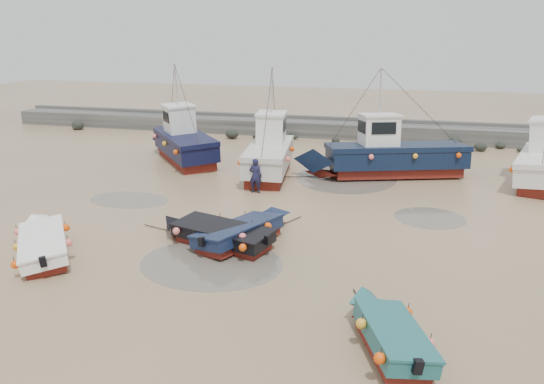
{
  "coord_description": "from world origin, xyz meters",
  "views": [
    {
      "loc": [
        4.34,
        -20.16,
        8.26
      ],
      "look_at": [
        -1.29,
        1.58,
        1.4
      ],
      "focal_mm": 35.0,
      "sensor_mm": 36.0,
      "label": 1
    }
  ],
  "objects_px": {
    "dinghy_1": "(246,229)",
    "cabin_boat_2": "(386,154)",
    "dinghy_2": "(387,329)",
    "person": "(256,193)",
    "dinghy_4": "(216,231)",
    "cabin_boat_1": "(270,152)",
    "cabin_boat_0": "(183,140)",
    "dinghy_0": "(44,240)"
  },
  "relations": [
    {
      "from": "dinghy_0",
      "to": "dinghy_2",
      "type": "height_order",
      "value": "same"
    },
    {
      "from": "dinghy_1",
      "to": "dinghy_4",
      "type": "bearing_deg",
      "value": -130.12
    },
    {
      "from": "cabin_boat_0",
      "to": "cabin_boat_1",
      "type": "xyz_separation_m",
      "value": [
        6.44,
        -1.92,
        0.01
      ]
    },
    {
      "from": "dinghy_2",
      "to": "cabin_boat_1",
      "type": "height_order",
      "value": "cabin_boat_1"
    },
    {
      "from": "person",
      "to": "dinghy_0",
      "type": "bearing_deg",
      "value": 57.65
    },
    {
      "from": "dinghy_4",
      "to": "cabin_boat_1",
      "type": "height_order",
      "value": "cabin_boat_1"
    },
    {
      "from": "dinghy_2",
      "to": "dinghy_1",
      "type": "bearing_deg",
      "value": 112.1
    },
    {
      "from": "dinghy_4",
      "to": "cabin_boat_2",
      "type": "distance_m",
      "value": 13.78
    },
    {
      "from": "dinghy_1",
      "to": "dinghy_4",
      "type": "distance_m",
      "value": 1.22
    },
    {
      "from": "dinghy_4",
      "to": "cabin_boat_2",
      "type": "height_order",
      "value": "cabin_boat_2"
    },
    {
      "from": "dinghy_4",
      "to": "cabin_boat_2",
      "type": "xyz_separation_m",
      "value": [
        6.04,
        12.36,
        0.76
      ]
    },
    {
      "from": "dinghy_2",
      "to": "cabin_boat_0",
      "type": "relative_size",
      "value": 0.59
    },
    {
      "from": "cabin_boat_1",
      "to": "person",
      "type": "relative_size",
      "value": 5.28
    },
    {
      "from": "dinghy_2",
      "to": "dinghy_4",
      "type": "xyz_separation_m",
      "value": [
        -7.02,
        5.73,
        -0.02
      ]
    },
    {
      "from": "dinghy_0",
      "to": "dinghy_1",
      "type": "distance_m",
      "value": 7.79
    },
    {
      "from": "person",
      "to": "dinghy_1",
      "type": "bearing_deg",
      "value": 100.79
    },
    {
      "from": "dinghy_1",
      "to": "cabin_boat_0",
      "type": "xyz_separation_m",
      "value": [
        -8.21,
        12.57,
        0.8
      ]
    },
    {
      "from": "dinghy_0",
      "to": "cabin_boat_0",
      "type": "xyz_separation_m",
      "value": [
        -1.03,
        15.59,
        0.8
      ]
    },
    {
      "from": "person",
      "to": "cabin_boat_1",
      "type": "bearing_deg",
      "value": -88.39
    },
    {
      "from": "cabin_boat_0",
      "to": "cabin_boat_2",
      "type": "relative_size",
      "value": 0.77
    },
    {
      "from": "cabin_boat_2",
      "to": "dinghy_2",
      "type": "bearing_deg",
      "value": 164.18
    },
    {
      "from": "dinghy_2",
      "to": "person",
      "type": "xyz_separation_m",
      "value": [
        -7.44,
        12.91,
        -0.56
      ]
    },
    {
      "from": "cabin_boat_1",
      "to": "person",
      "type": "bearing_deg",
      "value": -93.6
    },
    {
      "from": "dinghy_1",
      "to": "cabin_boat_2",
      "type": "distance_m",
      "value": 12.86
    },
    {
      "from": "cabin_boat_0",
      "to": "dinghy_2",
      "type": "bearing_deg",
      "value": -92.6
    },
    {
      "from": "cabin_boat_1",
      "to": "cabin_boat_2",
      "type": "relative_size",
      "value": 0.88
    },
    {
      "from": "dinghy_1",
      "to": "cabin_boat_1",
      "type": "height_order",
      "value": "cabin_boat_1"
    },
    {
      "from": "dinghy_4",
      "to": "cabin_boat_2",
      "type": "bearing_deg",
      "value": -8.98
    },
    {
      "from": "cabin_boat_2",
      "to": "person",
      "type": "height_order",
      "value": "cabin_boat_2"
    },
    {
      "from": "dinghy_1",
      "to": "person",
      "type": "height_order",
      "value": "dinghy_1"
    },
    {
      "from": "cabin_boat_1",
      "to": "person",
      "type": "height_order",
      "value": "cabin_boat_1"
    },
    {
      "from": "dinghy_4",
      "to": "cabin_boat_1",
      "type": "relative_size",
      "value": 0.65
    },
    {
      "from": "cabin_boat_1",
      "to": "cabin_boat_0",
      "type": "bearing_deg",
      "value": 156.16
    },
    {
      "from": "dinghy_1",
      "to": "person",
      "type": "distance_m",
      "value": 6.87
    },
    {
      "from": "cabin_boat_1",
      "to": "dinghy_2",
      "type": "bearing_deg",
      "value": -72.76
    },
    {
      "from": "dinghy_1",
      "to": "cabin_boat_0",
      "type": "height_order",
      "value": "cabin_boat_0"
    },
    {
      "from": "dinghy_1",
      "to": "cabin_boat_0",
      "type": "distance_m",
      "value": 15.04
    },
    {
      "from": "cabin_boat_0",
      "to": "cabin_boat_2",
      "type": "height_order",
      "value": "same"
    },
    {
      "from": "dinghy_1",
      "to": "cabin_boat_1",
      "type": "xyz_separation_m",
      "value": [
        -1.77,
        10.65,
        0.81
      ]
    },
    {
      "from": "dinghy_0",
      "to": "person",
      "type": "bearing_deg",
      "value": 21.68
    },
    {
      "from": "cabin_boat_0",
      "to": "dinghy_1",
      "type": "bearing_deg",
      "value": -96.36
    },
    {
      "from": "cabin_boat_0",
      "to": "person",
      "type": "distance_m",
      "value": 9.02
    }
  ]
}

